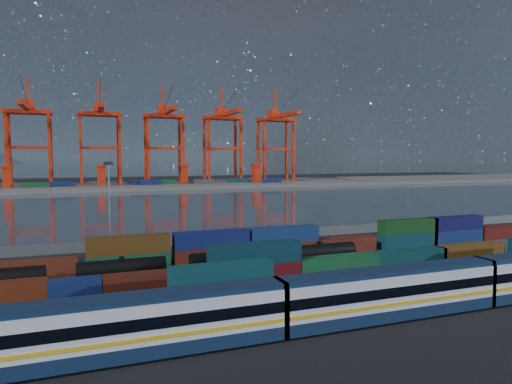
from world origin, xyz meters
name	(u,v)px	position (x,y,z in m)	size (l,w,h in m)	color
ground	(326,271)	(0.00, 0.00, 0.00)	(700.00, 700.00, 0.00)	black
harbor_water	(184,204)	(0.00, 105.00, 0.01)	(700.00, 700.00, 0.00)	#313B48
far_quay	(146,185)	(0.00, 210.00, 1.00)	(700.00, 70.00, 2.00)	#514F4C
distant_mountains	(111,98)	(63.02, 1600.00, 220.29)	(2470.00, 1100.00, 520.00)	#1E2630
passenger_train	(391,294)	(-3.75, -20.67, 2.83)	(78.58, 3.28, 5.63)	silver
container_row_south	(353,276)	(-2.05, -10.64, 2.18)	(125.96, 2.45, 5.22)	#404245
container_row_mid	(395,258)	(10.98, -2.21, 1.65)	(141.99, 2.65, 5.65)	#3F4345
container_row_north	(309,242)	(3.00, 11.18, 2.30)	(141.40, 2.54, 5.40)	#14125B
tanker_string	(61,275)	(-37.37, 4.17, 1.89)	(89.78, 2.64, 3.78)	black
waterfront_fence	(259,235)	(0.00, 28.00, 1.00)	(160.12, 0.12, 2.20)	#595B5E
yard_light_mast	(109,202)	(-30.00, 26.00, 9.30)	(1.60, 0.40, 16.60)	slate
gantry_cranes	(133,123)	(-7.50, 203.44, 35.96)	(197.56, 43.32, 58.67)	red
quay_containers	(129,183)	(-11.00, 195.46, 3.30)	(172.58, 10.99, 2.60)	navy
straddle_carriers	(144,174)	(-2.50, 200.00, 7.82)	(140.00, 7.00, 11.10)	red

